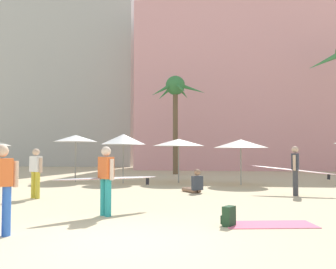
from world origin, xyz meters
name	(u,v)px	position (x,y,z in m)	size (l,w,h in m)	color
ground	(116,243)	(0.00, 0.00, 0.00)	(120.00, 120.00, 0.00)	beige
hotel_pink	(269,92)	(7.23, 28.18, 7.21)	(23.94, 10.74, 14.42)	pink
hotel_tower_gray	(78,55)	(-13.97, 33.85, 13.08)	(15.34, 10.64, 26.16)	#BCB7AD
palm_tree_left	(176,95)	(-0.74, 18.21, 5.52)	(3.71, 3.92, 6.84)	brown
cafe_umbrella_0	(123,139)	(-2.69, 11.19, 2.18)	(2.25, 2.25, 2.44)	gray
cafe_umbrella_1	(241,144)	(3.07, 10.89, 1.94)	(2.57, 2.57, 2.14)	gray
cafe_umbrella_4	(76,138)	(-5.34, 11.62, 2.25)	(2.27, 2.27, 2.44)	gray
cafe_umbrella_6	(179,142)	(0.05, 11.66, 2.03)	(2.63, 2.63, 2.21)	gray
beach_towel	(270,225)	(2.90, 1.84, 0.01)	(1.92, 0.81, 0.01)	#EF6684
backpack	(229,216)	(2.02, 1.62, 0.20)	(0.34, 0.35, 0.42)	#234128
person_mid_center	(295,169)	(4.68, 7.24, 0.95)	(3.00, 1.13, 1.77)	#3D3D42
person_mid_right	(195,185)	(1.04, 7.54, 0.31)	(0.87, 0.98, 0.91)	#936B51
person_far_right	(107,178)	(-0.93, 2.57, 0.92)	(2.34, 2.38, 1.71)	teal
person_near_right	(1,186)	(-2.27, 0.17, 0.94)	(0.55, 0.43, 1.72)	blue
person_mid_left	(36,171)	(-4.23, 5.28, 0.92)	(0.59, 0.36, 1.68)	gold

